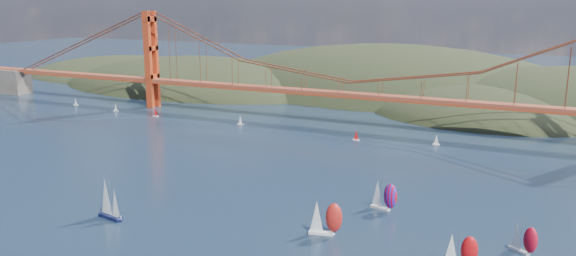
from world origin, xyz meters
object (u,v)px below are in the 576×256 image
at_px(sloop_navy, 109,199).
at_px(racer_1, 460,250).
at_px(racer_0, 325,218).
at_px(racer_rwb, 383,195).
at_px(racer_2, 523,238).

xyz_separation_m(sloop_navy, racer_1, (96.57, 10.81, -1.51)).
bearing_deg(racer_0, racer_rwb, 58.11).
relative_size(racer_2, racer_rwb, 0.87).
bearing_deg(racer_rwb, sloop_navy, -135.31).
relative_size(sloop_navy, racer_2, 1.53).
distance_m(sloop_navy, racer_2, 112.76).
distance_m(racer_0, racer_1, 35.91).
xyz_separation_m(racer_2, racer_rwb, (-39.53, 14.39, 0.62)).
distance_m(racer_0, racer_2, 50.07).
distance_m(racer_2, racer_rwb, 42.07).
bearing_deg(racer_2, sloop_navy, -134.80).
bearing_deg(racer_rwb, racer_2, -4.55).
bearing_deg(sloop_navy, racer_2, 23.65).
bearing_deg(racer_1, sloop_navy, 176.63).
relative_size(sloop_navy, racer_0, 1.26).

